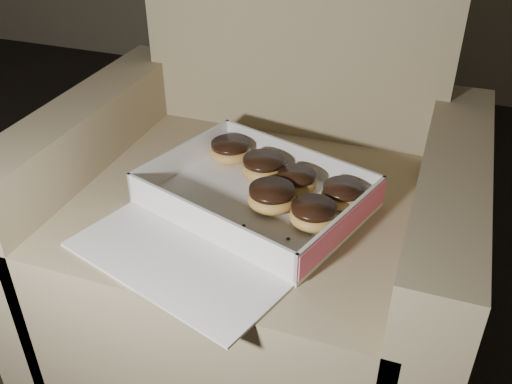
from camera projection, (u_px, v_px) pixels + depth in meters
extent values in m
cube|color=#857455|center=(252.00, 265.00, 1.23)|extent=(0.67, 0.67, 0.39)
cube|color=#857455|center=(300.00, 20.00, 1.23)|extent=(0.67, 0.13, 0.49)
cube|color=#857455|center=(101.00, 207.00, 1.29)|extent=(0.11, 0.67, 0.52)
cube|color=#857455|center=(431.00, 281.00, 1.09)|extent=(0.11, 0.67, 0.52)
cube|color=white|center=(256.00, 203.00, 1.07)|extent=(0.45, 0.39, 0.01)
cube|color=white|center=(299.00, 159.00, 1.14)|extent=(0.36, 0.12, 0.06)
cube|color=white|center=(205.00, 224.00, 0.96)|extent=(0.36, 0.12, 0.06)
cube|color=white|center=(183.00, 157.00, 1.15)|extent=(0.09, 0.27, 0.06)
cube|color=white|center=(344.00, 225.00, 0.96)|extent=(0.09, 0.27, 0.06)
cube|color=#E55C80|center=(346.00, 226.00, 0.95)|extent=(0.09, 0.27, 0.05)
cube|color=white|center=(172.00, 264.00, 0.92)|extent=(0.40, 0.27, 0.01)
ellipsoid|color=#E1AE4E|center=(296.00, 182.00, 1.09)|extent=(0.08, 0.08, 0.04)
cylinder|color=black|center=(297.00, 175.00, 1.08)|extent=(0.07, 0.07, 0.01)
ellipsoid|color=#E1AE4E|center=(343.00, 196.00, 1.05)|extent=(0.08, 0.08, 0.04)
cylinder|color=black|center=(344.00, 188.00, 1.04)|extent=(0.08, 0.08, 0.01)
ellipsoid|color=#E1AE4E|center=(272.00, 199.00, 1.04)|extent=(0.09, 0.09, 0.04)
cylinder|color=black|center=(272.00, 190.00, 1.02)|extent=(0.08, 0.08, 0.01)
ellipsoid|color=#E1AE4E|center=(313.00, 216.00, 0.99)|extent=(0.08, 0.08, 0.04)
cylinder|color=black|center=(314.00, 208.00, 0.98)|extent=(0.08, 0.08, 0.01)
ellipsoid|color=#E1AE4E|center=(264.00, 169.00, 1.13)|extent=(0.09, 0.09, 0.04)
cylinder|color=black|center=(264.00, 160.00, 1.12)|extent=(0.08, 0.08, 0.01)
ellipsoid|color=#E1AE4E|center=(231.00, 152.00, 1.18)|extent=(0.09, 0.09, 0.04)
cylinder|color=black|center=(230.00, 144.00, 1.17)|extent=(0.08, 0.08, 0.01)
ellipsoid|color=black|center=(258.00, 244.00, 0.96)|extent=(0.01, 0.01, 0.00)
ellipsoid|color=black|center=(288.00, 239.00, 0.97)|extent=(0.01, 0.01, 0.00)
ellipsoid|color=black|center=(323.00, 238.00, 0.97)|extent=(0.01, 0.01, 0.00)
ellipsoid|color=black|center=(244.00, 226.00, 1.00)|extent=(0.01, 0.01, 0.00)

